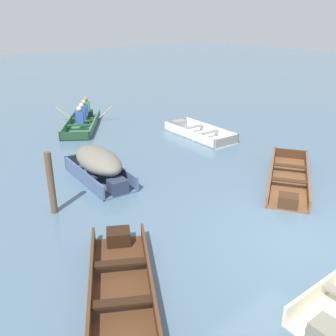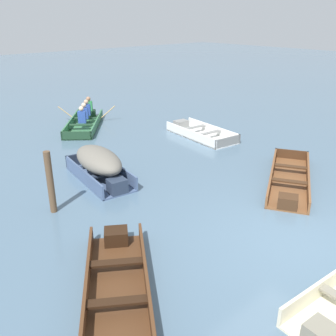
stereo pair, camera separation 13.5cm
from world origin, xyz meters
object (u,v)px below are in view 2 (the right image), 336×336
Objects in this scene: skiff_slate_blue_mid_moored at (99,163)px; rowboat_green_with_crew at (85,120)px; skiff_white_far_moored at (199,133)px; skiff_dark_varnish_outer_moored at (117,282)px; mooring_post at (50,182)px; skiff_wooden_brown_near_moored at (289,180)px.

skiff_slate_blue_mid_moored is 5.38m from rowboat_green_with_crew.
skiff_slate_blue_mid_moored is 0.89× the size of skiff_white_far_moored.
mooring_post is at bearing 82.59° from skiff_dark_varnish_outer_moored.
skiff_slate_blue_mid_moored reaches higher than skiff_wooden_brown_near_moored.
rowboat_green_with_crew is 6.93m from mooring_post.
skiff_dark_varnish_outer_moored is 3.04m from mooring_post.
mooring_post is at bearing -125.92° from rowboat_green_with_crew.
skiff_white_far_moored is 8.21m from skiff_dark_varnish_outer_moored.
rowboat_green_with_crew is (-1.04, 8.24, 0.12)m from skiff_wooden_brown_near_moored.
rowboat_green_with_crew is (2.38, 4.82, -0.25)m from skiff_slate_blue_mid_moored.
skiff_white_far_moored is at bearing 34.71° from skiff_dark_varnish_outer_moored.
skiff_wooden_brown_near_moored is 8.31m from rowboat_green_with_crew.
skiff_slate_blue_mid_moored is at bearing -168.78° from skiff_white_far_moored.
skiff_white_far_moored is 0.89× the size of rowboat_green_with_crew.
skiff_slate_blue_mid_moored is at bearing -116.28° from rowboat_green_with_crew.
skiff_wooden_brown_near_moored is 1.11× the size of skiff_dark_varnish_outer_moored.
skiff_slate_blue_mid_moored is 4.79m from skiff_white_far_moored.
mooring_post is (-1.68, -0.78, 0.23)m from skiff_slate_blue_mid_moored.
skiff_slate_blue_mid_moored is at bearing 134.88° from skiff_wooden_brown_near_moored.
skiff_dark_varnish_outer_moored is at bearing -145.29° from skiff_white_far_moored.
mooring_post reaches higher than skiff_white_far_moored.
skiff_white_far_moored is (1.27, 4.36, 0.01)m from skiff_wooden_brown_near_moored.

